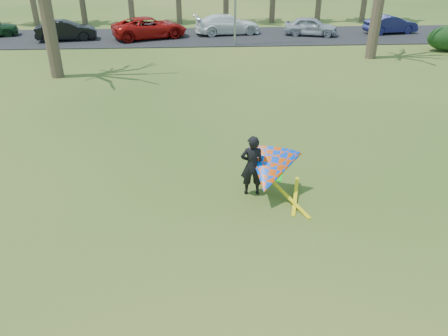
{
  "coord_description": "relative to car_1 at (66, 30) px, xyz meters",
  "views": [
    {
      "loc": [
        -0.65,
        -8.22,
        6.5
      ],
      "look_at": [
        0.0,
        2.0,
        1.1
      ],
      "focal_mm": 35.0,
      "sensor_mm": 36.0,
      "label": 1
    }
  ],
  "objects": [
    {
      "name": "ground",
      "position": [
        9.77,
        -24.19,
        -0.74
      ],
      "size": [
        100.0,
        100.0,
        0.0
      ],
      "primitive_type": "plane",
      "color": "#1A4B10",
      "rests_on": "ground"
    },
    {
      "name": "parking_strip",
      "position": [
        9.77,
        0.81,
        -0.71
      ],
      "size": [
        46.0,
        7.0,
        0.06
      ],
      "primitive_type": "cube",
      "color": "black",
      "rests_on": "ground"
    },
    {
      "name": "car_1",
      "position": [
        0.0,
        0.0,
        0.0
      ],
      "size": [
        4.31,
        2.13,
        1.36
      ],
      "primitive_type": "imported",
      "rotation": [
        0.0,
        0.0,
        1.75
      ],
      "color": "black",
      "rests_on": "parking_strip"
    },
    {
      "name": "car_2",
      "position": [
        5.83,
        0.44,
        0.06
      ],
      "size": [
        5.85,
        4.18,
        1.48
      ],
      "primitive_type": "imported",
      "rotation": [
        0.0,
        0.0,
        1.93
      ],
      "color": "#AA100D",
      "rests_on": "parking_strip"
    },
    {
      "name": "car_3",
      "position": [
        11.53,
        1.56,
        0.03
      ],
      "size": [
        5.16,
        2.76,
        1.42
      ],
      "primitive_type": "imported",
      "rotation": [
        0.0,
        0.0,
        1.73
      ],
      "color": "white",
      "rests_on": "parking_strip"
    },
    {
      "name": "car_4",
      "position": [
        17.69,
        0.67,
        -0.02
      ],
      "size": [
        4.16,
        2.57,
        1.32
      ],
      "primitive_type": "imported",
      "rotation": [
        0.0,
        0.0,
        1.29
      ],
      "color": "#A8ADB6",
      "rests_on": "parking_strip"
    },
    {
      "name": "car_5",
      "position": [
        23.92,
        1.06,
        -0.03
      ],
      "size": [
        4.13,
        2.03,
        1.3
      ],
      "primitive_type": "imported",
      "rotation": [
        0.0,
        0.0,
        1.74
      ],
      "color": "navy",
      "rests_on": "parking_strip"
    },
    {
      "name": "kite_flyer",
      "position": [
        10.98,
        -21.91,
        0.11
      ],
      "size": [
        2.13,
        2.39,
        2.02
      ],
      "color": "black",
      "rests_on": "ground"
    }
  ]
}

